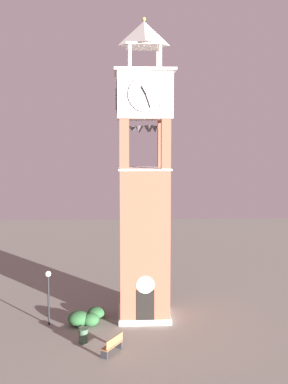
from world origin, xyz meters
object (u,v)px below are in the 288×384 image
lamp_post (48,287)px  trash_bin (83,336)px  park_bench (113,345)px  clock_tower (144,195)px

lamp_post → trash_bin: bearing=-50.9°
park_bench → lamp_post: 6.16m
clock_tower → lamp_post: bearing=-169.4°
park_bench → lamp_post: size_ratio=0.47×
clock_tower → trash_bin: size_ratio=23.41×
clock_tower → trash_bin: (-3.61, -3.95, -7.49)m
park_bench → trash_bin: (-1.64, 1.48, -0.08)m
trash_bin → lamp_post: bearing=129.1°
park_bench → trash_bin: park_bench is taller
lamp_post → trash_bin: (2.31, -2.84, -1.99)m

